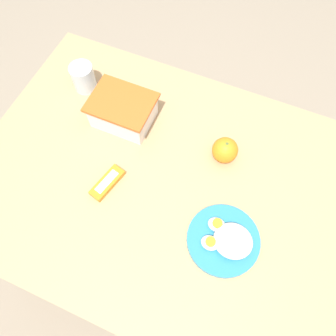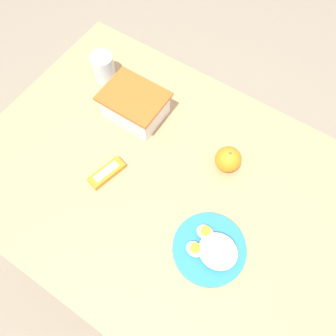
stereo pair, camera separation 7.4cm
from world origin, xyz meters
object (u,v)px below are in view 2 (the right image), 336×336
Objects in this scene: rice_plate at (211,249)px; candy_bar at (107,173)px; food_container at (135,106)px; drinking_glass at (103,67)px; orange_fruit at (228,159)px.

rice_plate is 0.38m from candy_bar.
rice_plate is (0.43, -0.25, -0.02)m from food_container.
drinking_glass reaches higher than candy_bar.
candy_bar is at bearing 176.00° from rice_plate.
food_container is 0.24m from candy_bar.
orange_fruit is 0.39× the size of rice_plate.
drinking_glass is (-0.24, 0.30, 0.04)m from candy_bar.
rice_plate is at bearing -4.00° from candy_bar.
food_container is 0.50m from rice_plate.
orange_fruit is 0.64× the size of candy_bar.
rice_plate is 1.63× the size of candy_bar.
drinking_glass is at bearing 152.29° from rice_plate.
food_container is 0.34m from orange_fruit.
food_container is at bearing 149.68° from rice_plate.
food_container is at bearing 103.91° from candy_bar.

